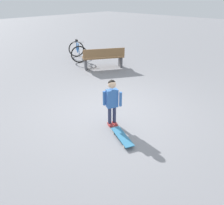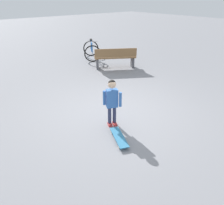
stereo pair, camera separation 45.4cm
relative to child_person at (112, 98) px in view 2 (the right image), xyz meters
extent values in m
plane|color=gray|center=(-0.44, 0.51, -0.66)|extent=(50.00, 50.00, 0.00)
cylinder|color=#2D3351|center=(0.02, 0.05, -0.42)|extent=(0.08, 0.08, 0.42)
cube|color=#B73333|center=(0.05, 0.04, -0.63)|extent=(0.17, 0.14, 0.05)
cylinder|color=#2D3351|center=(-0.03, -0.05, -0.42)|extent=(0.08, 0.08, 0.42)
cube|color=#B73333|center=(0.00, -0.06, -0.63)|extent=(0.17, 0.14, 0.05)
cube|color=#386BB7|center=(0.00, 0.00, -0.01)|extent=(0.23, 0.28, 0.40)
cylinder|color=#386BB7|center=(0.16, 0.10, -0.01)|extent=(0.06, 0.06, 0.32)
cylinder|color=#386BB7|center=(-0.12, -0.11, -0.01)|extent=(0.06, 0.06, 0.32)
sphere|color=beige|center=(0.00, 0.00, 0.31)|extent=(0.17, 0.17, 0.17)
sphere|color=black|center=(-0.01, 0.00, 0.32)|extent=(0.16, 0.16, 0.16)
cube|color=teal|center=(0.53, -0.26, -0.59)|extent=(0.73, 0.46, 0.02)
cube|color=#B7B7BC|center=(0.76, -0.36, -0.61)|extent=(0.07, 0.11, 0.02)
cube|color=#B7B7BC|center=(0.30, -0.16, -0.61)|extent=(0.07, 0.11, 0.02)
cylinder|color=beige|center=(0.79, -0.29, -0.63)|extent=(0.06, 0.05, 0.06)
cylinder|color=beige|center=(0.73, -0.43, -0.63)|extent=(0.06, 0.05, 0.06)
cylinder|color=beige|center=(0.33, -0.09, -0.63)|extent=(0.06, 0.05, 0.06)
cylinder|color=beige|center=(0.27, -0.23, -0.63)|extent=(0.06, 0.05, 0.06)
torus|color=black|center=(-4.39, 2.57, -0.30)|extent=(0.41, 0.64, 0.71)
torus|color=black|center=(-5.26, 3.09, -0.30)|extent=(0.41, 0.64, 0.71)
cylinder|color=#B7B7BC|center=(-4.39, 2.57, -0.30)|extent=(0.08, 0.08, 0.06)
cylinder|color=#B7B7BC|center=(-5.26, 3.09, -0.30)|extent=(0.08, 0.08, 0.06)
cylinder|color=#2D6BB7|center=(-4.68, 2.75, -0.13)|extent=(0.46, 0.30, 0.48)
cylinder|color=#2D6BB7|center=(-4.73, 2.77, 0.09)|extent=(0.53, 0.33, 0.06)
cylinder|color=#2D6BB7|center=(-4.94, 2.90, -0.12)|extent=(0.14, 0.11, 0.48)
cylinder|color=#2D6BB7|center=(-5.08, 2.98, -0.33)|extent=(0.39, 0.25, 0.08)
cylinder|color=#2D6BB7|center=(-5.12, 3.01, -0.11)|extent=(0.32, 0.20, 0.40)
cylinder|color=#2D6BB7|center=(-4.43, 2.60, -0.10)|extent=(0.13, 0.09, 0.41)
cube|color=black|center=(-4.98, 2.92, 0.16)|extent=(0.24, 0.20, 0.05)
cylinder|color=#B7B7BC|center=(-4.47, 2.62, 0.18)|extent=(0.26, 0.41, 0.02)
cube|color=brown|center=(-3.13, 2.76, -0.22)|extent=(1.23, 1.59, 0.05)
cube|color=brown|center=(-2.96, 2.65, -0.02)|extent=(0.89, 1.37, 0.32)
cube|color=#4C4C51|center=(-2.76, 3.35, -0.46)|extent=(0.34, 0.26, 0.39)
cube|color=#4C4C51|center=(-3.51, 2.17, -0.46)|extent=(0.34, 0.26, 0.39)
camera|label=1|loc=(2.84, -2.95, 1.96)|focal=34.47mm
camera|label=2|loc=(3.15, -2.62, 1.96)|focal=34.47mm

